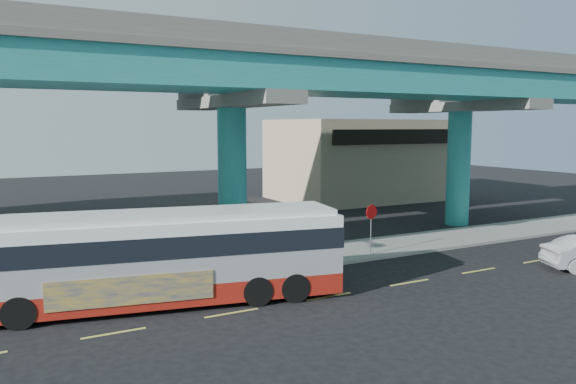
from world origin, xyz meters
TOP-DOWN VIEW (x-y plane):
  - ground at (0.00, 0.00)m, footprint 120.00×120.00m
  - sidewalk at (0.00, 5.50)m, footprint 70.00×4.00m
  - lane_markings at (-0.00, -0.30)m, footprint 58.00×0.12m
  - viaduct at (-0.00, 9.11)m, footprint 52.00×12.40m
  - building_beige at (18.00, 22.98)m, footprint 14.00×10.23m
  - transit_bus at (-5.82, 1.86)m, footprint 13.47×5.32m
  - stop_sign at (5.35, 4.18)m, footprint 0.75×0.14m

SIDE VIEW (x-z plane):
  - ground at x=0.00m, z-range 0.00..0.00m
  - lane_markings at x=0.00m, z-range 0.00..0.01m
  - sidewalk at x=0.00m, z-range 0.00..0.15m
  - transit_bus at x=-5.82m, z-range 0.16..3.55m
  - stop_sign at x=5.35m, z-range 0.69..3.19m
  - building_beige at x=18.00m, z-range 0.01..7.01m
  - viaduct at x=0.00m, z-range 3.29..14.99m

